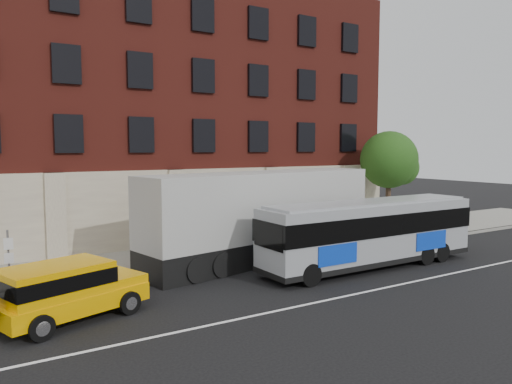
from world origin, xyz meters
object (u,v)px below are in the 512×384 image
shipping_container (263,217)px  city_bus (370,231)px  sign_pole (9,261)px  street_tree (390,162)px  yellow_suv (65,288)px

shipping_container → city_bus: bearing=-49.6°
sign_pole → city_bus: 14.39m
sign_pole → street_tree: street_tree is taller
city_bus → shipping_container: size_ratio=0.85×
city_bus → shipping_container: 4.96m
street_tree → city_bus: street_tree is taller
sign_pole → city_bus: size_ratio=0.23×
sign_pole → shipping_container: 10.92m
yellow_suv → shipping_container: size_ratio=0.38×
street_tree → yellow_suv: street_tree is taller
street_tree → shipping_container: 11.69m
street_tree → yellow_suv: bearing=-163.0°
yellow_suv → shipping_container: (9.65, 3.80, 1.02)m
city_bus → yellow_suv: (-12.85, -0.04, -0.60)m
street_tree → city_bus: bearing=-141.6°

